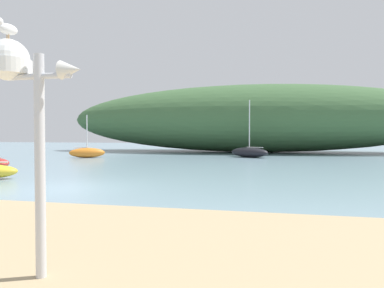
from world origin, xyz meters
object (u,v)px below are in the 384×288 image
(seagull_on_radar, at_px, (6,28))
(sailboat_inner_mooring, at_px, (249,152))
(sailboat_by_sandbar, at_px, (87,153))
(mast_structure, at_px, (17,80))

(seagull_on_radar, distance_m, sailboat_inner_mooring, 25.97)
(seagull_on_radar, height_order, sailboat_by_sandbar, sailboat_by_sandbar)
(seagull_on_radar, height_order, sailboat_inner_mooring, sailboat_inner_mooring)
(mast_structure, distance_m, seagull_on_radar, 0.63)
(mast_structure, height_order, sailboat_by_sandbar, sailboat_by_sandbar)
(mast_structure, height_order, seagull_on_radar, seagull_on_radar)
(mast_structure, xyz_separation_m, sailboat_inner_mooring, (0.88, 25.79, -2.10))
(sailboat_inner_mooring, xyz_separation_m, sailboat_by_sandbar, (-12.42, -3.30, -0.01))
(seagull_on_radar, xyz_separation_m, sailboat_by_sandbar, (-11.42, 22.50, -2.73))
(sailboat_inner_mooring, distance_m, sailboat_by_sandbar, 12.86)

